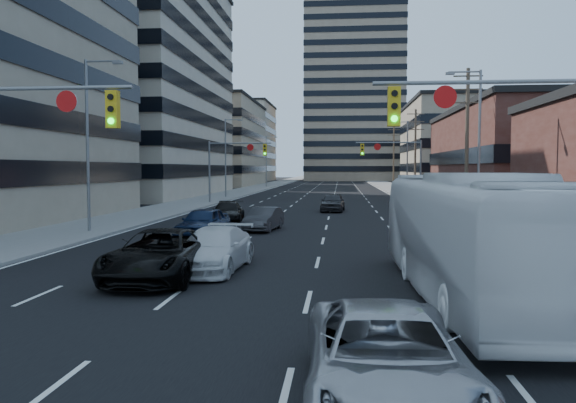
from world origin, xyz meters
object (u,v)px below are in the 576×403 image
at_px(transit_bus, 470,236).
at_px(silver_suv, 387,359).
at_px(sedan_blue, 203,223).
at_px(white_van, 214,249).
at_px(black_pickup, 160,255).

bearing_deg(transit_bus, silver_suv, -113.32).
relative_size(silver_suv, transit_bus, 0.42).
xyz_separation_m(transit_bus, sedan_blue, (-10.07, 11.78, -0.90)).
distance_m(white_van, transit_bus, 8.34).
distance_m(black_pickup, sedan_blue, 10.18).
height_order(white_van, silver_suv, white_van).
distance_m(black_pickup, silver_suv, 10.66).
height_order(black_pickup, sedan_blue, black_pickup).
relative_size(black_pickup, transit_bus, 0.46).
distance_m(black_pickup, transit_bus, 9.09).
bearing_deg(black_pickup, sedan_blue, 96.79).
bearing_deg(sedan_blue, white_van, -68.24).
distance_m(silver_suv, transit_bus, 7.58).
xyz_separation_m(black_pickup, silver_suv, (6.18, -8.68, -0.07)).
distance_m(silver_suv, sedan_blue, 20.18).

